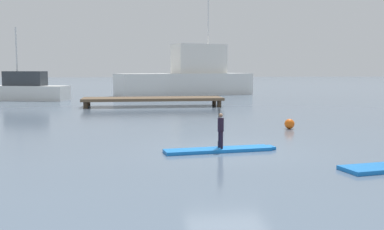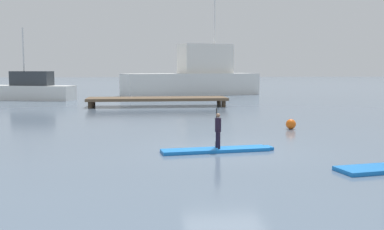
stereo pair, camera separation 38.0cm
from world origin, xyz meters
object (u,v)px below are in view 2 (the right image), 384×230
Objects in this scene: paddleboard_near at (218,150)px; motor_boat_small_navy at (31,89)px; fishing_boat_white_large at (195,78)px; mooring_buoy_mid at (291,124)px; paddler_child_solo at (218,129)px.

motor_boat_small_navy is (-10.95, 23.76, 0.79)m from paddleboard_near.
fishing_boat_white_large reaches higher than mooring_buoy_mid.
paddleboard_near is 29.28m from fishing_boat_white_large.
fishing_boat_white_large is 32.31× the size of mooring_buoy_mid.
paddleboard_near is at bearing -65.26° from motor_boat_small_navy.
paddleboard_near is at bearing -108.79° from paddler_child_solo.
paddleboard_near is 26.17m from motor_boat_small_navy.
paddler_child_solo reaches higher than mooring_buoy_mid.
fishing_boat_white_large is at bearing 84.52° from paddleboard_near.
motor_boat_small_navy is (-13.74, -5.35, -0.79)m from fishing_boat_white_large.
paddleboard_near is 6.00m from mooring_buoy_mid.
paddler_child_solo is 6.00m from mooring_buoy_mid.
paddleboard_near is at bearing -95.48° from fishing_boat_white_large.
paddler_child_solo reaches higher than paddleboard_near.
motor_boat_small_navy is (-10.95, 23.74, 0.15)m from paddler_child_solo.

